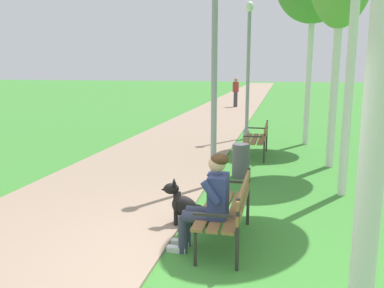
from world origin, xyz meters
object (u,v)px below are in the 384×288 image
park_bench_near (229,206)px  lamp_post_near (214,81)px  lamp_post_mid (248,70)px  litter_bin (241,161)px  person_seated_on_near_bench (209,199)px  pedestrian_distant (236,93)px  park_bench_mid (258,137)px  dog_black (188,209)px

park_bench_near → lamp_post_near: bearing=104.4°
lamp_post_mid → litter_bin: lamp_post_mid is taller
litter_bin → park_bench_near: bearing=-86.7°
lamp_post_near → lamp_post_mid: size_ratio=0.92×
park_bench_near → lamp_post_near: size_ratio=0.39×
person_seated_on_near_bench → pedestrian_distant: bearing=95.7°
park_bench_near → person_seated_on_near_bench: size_ratio=1.20×
park_bench_mid → litter_bin: park_bench_mid is taller
lamp_post_near → pedestrian_distant: bearing=95.1°
park_bench_near → pedestrian_distant: bearing=96.4°
park_bench_mid → litter_bin: 2.09m
park_bench_near → litter_bin: (-0.19, 3.24, -0.16)m
park_bench_near → dog_black: 0.83m
lamp_post_near → dog_black: bearing=-90.7°
park_bench_near → litter_bin: size_ratio=2.14×
lamp_post_near → pedestrian_distant: size_ratio=2.33×
litter_bin → park_bench_mid: bearing=83.8°
dog_black → litter_bin: dog_black is taller
park_bench_mid → park_bench_near: bearing=-90.4°
person_seated_on_near_bench → lamp_post_near: 3.06m
lamp_post_mid → litter_bin: size_ratio=5.98×
park_bench_mid → dog_black: (-0.69, -4.86, -0.25)m
park_bench_mid → lamp_post_mid: (-0.52, 2.47, 1.65)m
park_bench_near → dog_black: park_bench_near is taller
dog_black → pedestrian_distant: bearing=94.5°
park_bench_near → park_bench_mid: size_ratio=1.00×
park_bench_mid → lamp_post_near: size_ratio=0.39×
litter_bin → dog_black: bearing=-99.4°
park_bench_near → lamp_post_near: 2.92m
dog_black → pedestrian_distant: pedestrian_distant is taller
park_bench_near → lamp_post_mid: size_ratio=0.36×
lamp_post_near → lamp_post_mid: lamp_post_mid is taller
park_bench_near → lamp_post_mid: bearing=93.5°
pedestrian_distant → litter_bin: bearing=-82.9°
lamp_post_near → litter_bin: lamp_post_near is taller
park_bench_mid → lamp_post_mid: size_ratio=0.36×
lamp_post_near → litter_bin: 1.88m
person_seated_on_near_bench → lamp_post_near: (-0.42, 2.73, 1.31)m
lamp_post_near → lamp_post_mid: 5.35m
park_bench_near → person_seated_on_near_bench: 0.40m
litter_bin → person_seated_on_near_bench: bearing=-90.3°
park_bench_mid → lamp_post_mid: bearing=101.8°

